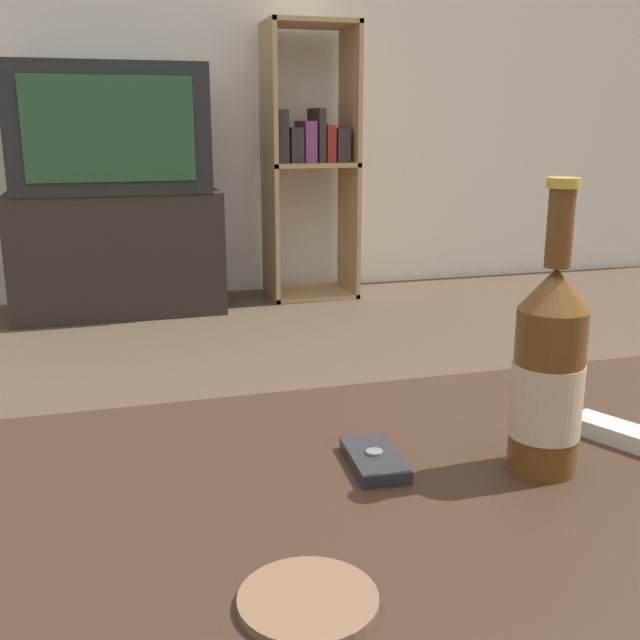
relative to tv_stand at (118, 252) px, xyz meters
The scene contains 8 objects.
back_wall 1.09m from the tv_stand, 56.86° to the left, with size 8.00×0.05×2.60m.
coffee_table 2.75m from the tv_stand, 86.14° to the right, with size 1.25×0.76×0.44m.
tv_stand is the anchor object (origin of this frame).
television 0.52m from the tv_stand, 90.00° to the right, with size 0.79×0.45×0.51m.
bookshelf 0.96m from the tv_stand, ahead, with size 0.40×0.30×1.23m.
beer_bottle 2.71m from the tv_stand, 81.77° to the right, with size 0.07×0.07×0.31m.
cell_phone 2.63m from the tv_stand, 85.24° to the right, with size 0.06×0.11×0.02m.
coaster 2.83m from the tv_stand, 88.26° to the right, with size 0.11×0.11×0.01m.
Camera 1 is at (-0.23, -0.56, 0.80)m, focal length 42.00 mm.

